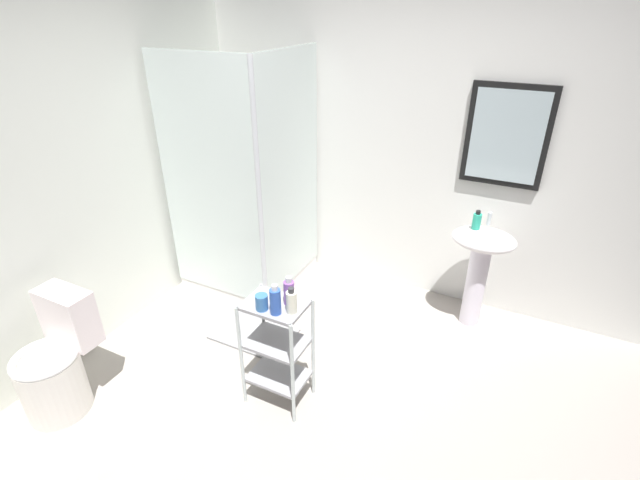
# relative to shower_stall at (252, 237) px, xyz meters

# --- Properties ---
(ground_plane) EXTENTS (4.20, 4.20, 0.02)m
(ground_plane) POSITION_rel_shower_stall_xyz_m (1.20, -1.23, -0.47)
(ground_plane) COLOR #A19990
(wall_back) EXTENTS (4.20, 0.14, 2.50)m
(wall_back) POSITION_rel_shower_stall_xyz_m (1.21, 0.62, 0.79)
(wall_back) COLOR white
(wall_back) RESTS_ON ground_plane
(wall_left) EXTENTS (0.10, 4.20, 2.50)m
(wall_left) POSITION_rel_shower_stall_xyz_m (-0.65, -1.23, 0.79)
(wall_left) COLOR white
(wall_left) RESTS_ON ground_plane
(shower_stall) EXTENTS (0.92, 0.92, 2.00)m
(shower_stall) POSITION_rel_shower_stall_xyz_m (0.00, 0.00, 0.00)
(shower_stall) COLOR white
(shower_stall) RESTS_ON ground_plane
(pedestal_sink) EXTENTS (0.46, 0.37, 0.81)m
(pedestal_sink) POSITION_rel_shower_stall_xyz_m (1.86, 0.29, 0.12)
(pedestal_sink) COLOR white
(pedestal_sink) RESTS_ON ground_plane
(sink_faucet) EXTENTS (0.03, 0.03, 0.10)m
(sink_faucet) POSITION_rel_shower_stall_xyz_m (1.86, 0.41, 0.40)
(sink_faucet) COLOR silver
(sink_faucet) RESTS_ON pedestal_sink
(toilet) EXTENTS (0.37, 0.49, 0.76)m
(toilet) POSITION_rel_shower_stall_xyz_m (-0.28, -1.71, -0.15)
(toilet) COLOR white
(toilet) RESTS_ON ground_plane
(storage_cart) EXTENTS (0.38, 0.28, 0.74)m
(storage_cart) POSITION_rel_shower_stall_xyz_m (0.90, -1.07, -0.03)
(storage_cart) COLOR silver
(storage_cart) RESTS_ON ground_plane
(hand_soap_bottle) EXTENTS (0.06, 0.06, 0.14)m
(hand_soap_bottle) POSITION_rel_shower_stall_xyz_m (1.79, 0.31, 0.41)
(hand_soap_bottle) COLOR #2DBC99
(hand_soap_bottle) RESTS_ON pedestal_sink
(conditioner_bottle_purple) EXTENTS (0.06, 0.06, 0.18)m
(conditioner_bottle_purple) POSITION_rel_shower_stall_xyz_m (0.98, -1.02, 0.35)
(conditioner_bottle_purple) COLOR #824FA1
(conditioner_bottle_purple) RESTS_ON storage_cart
(lotion_bottle_white) EXTENTS (0.06, 0.06, 0.16)m
(lotion_bottle_white) POSITION_rel_shower_stall_xyz_m (1.03, -1.09, 0.35)
(lotion_bottle_white) COLOR white
(lotion_bottle_white) RESTS_ON storage_cart
(shampoo_bottle_blue) EXTENTS (0.06, 0.06, 0.19)m
(shampoo_bottle_blue) POSITION_rel_shower_stall_xyz_m (0.96, -1.14, 0.36)
(shampoo_bottle_blue) COLOR blue
(shampoo_bottle_blue) RESTS_ON storage_cart
(rinse_cup) EXTENTS (0.07, 0.07, 0.09)m
(rinse_cup) POSITION_rel_shower_stall_xyz_m (0.87, -1.14, 0.32)
(rinse_cup) COLOR #3870B2
(rinse_cup) RESTS_ON storage_cart
(bath_mat) EXTENTS (0.60, 0.40, 0.02)m
(bath_mat) POSITION_rel_shower_stall_xyz_m (0.41, -0.62, -0.45)
(bath_mat) COLOR gray
(bath_mat) RESTS_ON ground_plane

